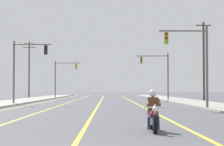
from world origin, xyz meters
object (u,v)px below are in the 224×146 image
utility_pole_right_far (204,60)px  utility_pole_left_far (29,67)px  traffic_signal_near_left (24,63)px  motorcycle_with_rider (153,115)px  traffic_signal_mid_right (159,70)px  traffic_signal_near_right (194,55)px  traffic_signal_mid_left (62,74)px

utility_pole_right_far → utility_pole_left_far: utility_pole_left_far is taller
utility_pole_left_far → traffic_signal_near_left: bearing=-80.3°
traffic_signal_near_left → motorcycle_with_rider: bearing=-69.8°
motorcycle_with_rider → utility_pole_left_far: utility_pole_left_far is taller
utility_pole_right_far → utility_pole_left_far: bearing=138.2°
utility_pole_left_far → traffic_signal_mid_right: bearing=-44.6°
utility_pole_left_far → traffic_signal_near_right: bearing=-65.2°
motorcycle_with_rider → traffic_signal_mid_right: size_ratio=0.35×
traffic_signal_mid_right → utility_pole_left_far: bearing=135.4°
traffic_signal_near_right → utility_pole_right_far: utility_pole_right_far is taller
traffic_signal_near_right → utility_pole_right_far: size_ratio=0.63×
motorcycle_with_rider → utility_pole_left_far: (-15.63, 60.93, 4.79)m
utility_pole_right_far → traffic_signal_near_right: bearing=-104.8°
motorcycle_with_rider → traffic_signal_mid_left: (-9.14, 55.63, 3.47)m
utility_pole_left_far → utility_pole_right_far: bearing=-41.8°
traffic_signal_near_left → utility_pole_left_far: (-5.94, 34.60, 1.35)m
utility_pole_left_far → motorcycle_with_rider: bearing=-75.6°
motorcycle_with_rider → traffic_signal_near_left: size_ratio=0.35×
traffic_signal_mid_left → traffic_signal_near_left: bearing=-91.1°
traffic_signal_near_right → traffic_signal_near_left: same height
traffic_signal_mid_left → utility_pole_left_far: bearing=140.8°
traffic_signal_mid_right → traffic_signal_mid_left: bearing=133.2°
motorcycle_with_rider → traffic_signal_mid_left: bearing=99.3°
traffic_signal_near_left → utility_pole_right_far: utility_pole_right_far is taller
traffic_signal_mid_right → traffic_signal_near_right: bearing=-90.7°
traffic_signal_mid_right → utility_pole_right_far: utility_pole_right_far is taller
traffic_signal_near_left → traffic_signal_mid_right: size_ratio=1.00×
traffic_signal_near_left → traffic_signal_mid_left: 29.32m
traffic_signal_near_left → traffic_signal_near_right: bearing=-33.8°
traffic_signal_near_left → traffic_signal_mid_left: size_ratio=1.00×
traffic_signal_mid_right → traffic_signal_near_left: bearing=-136.3°
motorcycle_with_rider → utility_pole_right_far: 39.37m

